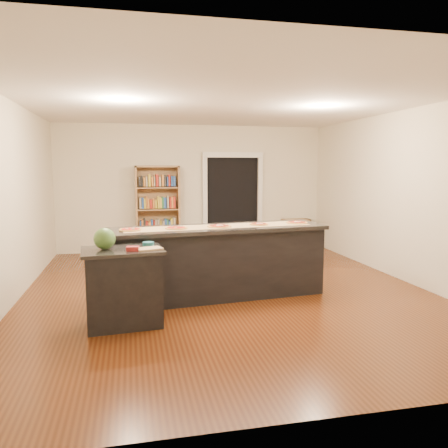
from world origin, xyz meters
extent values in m
cube|color=beige|center=(0.00, 0.00, 1.40)|extent=(6.00, 7.00, 2.80)
cube|color=#4C240D|center=(0.00, 0.00, 0.00)|extent=(6.00, 7.00, 0.01)
cube|color=white|center=(0.00, 0.00, 2.80)|extent=(6.00, 7.00, 0.01)
cube|color=black|center=(0.90, 3.48, 1.05)|extent=(1.20, 0.02, 2.10)
cube|color=silver|center=(0.25, 3.44, 1.05)|extent=(0.10, 0.08, 2.10)
cube|color=silver|center=(1.55, 3.44, 1.05)|extent=(0.10, 0.08, 2.10)
cube|color=silver|center=(0.90, 3.44, 2.15)|extent=(1.40, 0.08, 0.12)
cube|color=black|center=(-0.18, -0.25, 0.49)|extent=(3.02, 0.76, 0.97)
cube|color=black|center=(-0.18, -0.25, 1.00)|extent=(3.11, 0.84, 0.05)
cube|color=black|center=(-1.51, -1.15, 0.44)|extent=(0.85, 0.60, 0.88)
cube|color=black|center=(-1.51, -1.15, 0.90)|extent=(0.93, 0.68, 0.04)
cube|color=#A57C50|center=(-0.82, 3.28, 0.95)|extent=(0.95, 0.34, 1.91)
cube|color=#A57C50|center=(2.40, 3.31, 0.33)|extent=(0.66, 0.28, 0.66)
cylinder|color=teal|center=(-0.05, 3.23, 0.19)|extent=(0.26, 0.26, 0.38)
cube|color=#A08452|center=(-0.18, -0.25, 1.03)|extent=(2.73, 0.76, 0.00)
sphere|color=#144214|center=(-1.71, -1.15, 1.05)|extent=(0.25, 0.25, 0.25)
cube|color=tan|center=(-1.20, -1.26, 0.93)|extent=(0.33, 0.27, 0.02)
cube|color=maroon|center=(-1.39, -1.30, 0.94)|extent=(0.15, 0.12, 0.05)
cylinder|color=#195966|center=(-1.20, -1.04, 0.95)|extent=(0.14, 0.14, 0.05)
cylinder|color=tan|center=(-1.41, -0.39, 1.04)|extent=(0.30, 0.30, 0.02)
cylinder|color=#A5190C|center=(-1.41, -0.39, 1.05)|extent=(0.24, 0.24, 0.00)
cylinder|color=tan|center=(-0.79, -0.35, 1.04)|extent=(0.32, 0.32, 0.02)
cylinder|color=#A5190C|center=(-0.79, -0.35, 1.05)|extent=(0.26, 0.26, 0.00)
cylinder|color=tan|center=(-0.18, -0.30, 1.04)|extent=(0.33, 0.33, 0.02)
cylinder|color=#A5190C|center=(-0.18, -0.30, 1.05)|extent=(0.27, 0.27, 0.00)
cylinder|color=tan|center=(0.44, -0.21, 1.04)|extent=(0.30, 0.30, 0.02)
cylinder|color=#A5190C|center=(0.44, -0.21, 1.05)|extent=(0.24, 0.24, 0.00)
cylinder|color=tan|center=(1.06, -0.14, 1.04)|extent=(0.33, 0.33, 0.02)
cylinder|color=#A5190C|center=(1.06, -0.14, 1.05)|extent=(0.27, 0.27, 0.00)
camera|label=1|loc=(-1.40, -6.32, 1.87)|focal=35.00mm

